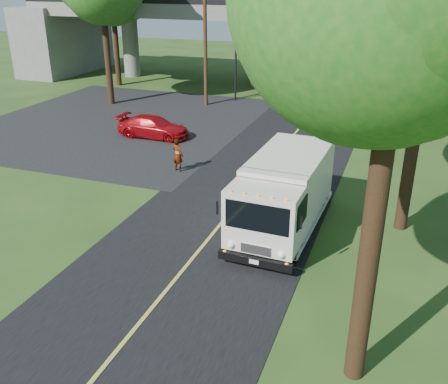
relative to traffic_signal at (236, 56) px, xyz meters
The scene contains 10 objects.
ground 26.87m from the traffic_signal, 77.01° to the right, with size 120.00×120.00×0.00m, color #234217.
road 17.38m from the traffic_signal, 69.44° to the right, with size 7.00×90.00×0.02m, color black.
parking_lot 9.96m from the traffic_signal, 122.01° to the right, with size 16.00×18.00×0.01m, color black.
lane_line 17.38m from the traffic_signal, 69.44° to the right, with size 0.12×90.00×0.01m, color gold.
overpass 8.59m from the traffic_signal, 45.00° to the left, with size 54.00×10.00×7.30m.
traffic_signal is the anchor object (origin of this frame).
utility_pole 2.86m from the traffic_signal, 126.87° to the right, with size 1.60×0.26×9.00m.
step_van 20.35m from the traffic_signal, 66.14° to the right, with size 2.56×6.45×2.67m.
red_sedan 10.59m from the traffic_signal, 97.71° to the right, with size 1.68×4.12×1.20m, color #A70A10.
pedestrian 14.94m from the traffic_signal, 81.42° to the right, with size 0.58×0.38×1.59m, color gray.
Camera 1 is at (5.77, -8.35, 8.40)m, focal length 40.00 mm.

